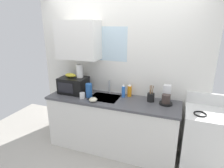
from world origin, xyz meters
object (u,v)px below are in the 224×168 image
stove_range (204,141)px  utensil_crock (151,97)px  paper_towel_roll (80,71)px  mug_white (82,96)px  coffee_maker (166,97)px  banana_bunch (71,75)px  cereal_canister (89,90)px  dish_soap_bottle_orange (130,91)px  dish_soap_bottle_blue (123,91)px  small_bowl (93,100)px  microwave (74,85)px

stove_range → utensil_crock: size_ratio=4.04×
paper_towel_roll → mug_white: paper_towel_roll is taller
coffee_maker → mug_white: (-1.27, -0.25, -0.06)m
paper_towel_roll → mug_white: 0.44m
banana_bunch → cereal_canister: size_ratio=0.88×
mug_white → coffee_maker: bearing=11.0°
dish_soap_bottle_orange → banana_bunch: bearing=-170.9°
paper_towel_roll → dish_soap_bottle_orange: 0.90m
dish_soap_bottle_orange → mug_white: dish_soap_bottle_orange is taller
dish_soap_bottle_blue → small_bowl: bearing=-137.8°
microwave → coffee_maker: bearing=2.2°
paper_towel_roll → dish_soap_bottle_blue: bearing=3.3°
microwave → small_bowl: bearing=-27.1°
coffee_maker → paper_towel_roll: bearing=-179.7°
stove_range → banana_bunch: size_ratio=5.40×
dish_soap_bottle_blue → mug_white: 0.67m
paper_towel_roll → small_bowl: bearing=-38.0°
coffee_maker → cereal_canister: 1.21m
stove_range → cereal_canister: cereal_canister is taller
paper_towel_roll → cereal_canister: paper_towel_roll is taller
stove_range → dish_soap_bottle_orange: (-1.17, 0.21, 0.54)m
banana_bunch → dish_soap_bottle_orange: bearing=9.1°
small_bowl → paper_towel_roll: bearing=142.0°
paper_towel_roll → small_bowl: size_ratio=1.69×
stove_range → dish_soap_bottle_orange: bearing=170.1°
dish_soap_bottle_orange → stove_range: bearing=-9.9°
mug_white → utensil_crock: (1.04, 0.26, 0.02)m
banana_bunch → paper_towel_roll: 0.18m
microwave → small_bowl: (0.48, -0.25, -0.10)m
banana_bunch → microwave: bearing=-1.8°
dish_soap_bottle_blue → cereal_canister: (-0.52, -0.19, 0.01)m
dish_soap_bottle_blue → mug_white: bearing=-154.6°
utensil_crock → coffee_maker: bearing=-2.9°
stove_range → mug_white: size_ratio=11.37×
paper_towel_roll → microwave: bearing=-152.8°
microwave → dish_soap_bottle_orange: size_ratio=2.14×
dish_soap_bottle_blue → cereal_canister: cereal_canister is taller
microwave → coffee_maker: coffee_maker is taller
microwave → stove_range: bearing=-1.2°
banana_bunch → mug_white: 0.45m
mug_white → banana_bunch: bearing=148.8°
paper_towel_roll → dish_soap_bottle_blue: (0.76, 0.04, -0.28)m
mug_white → paper_towel_roll: bearing=124.4°
dish_soap_bottle_blue → small_bowl: 0.52m
stove_range → cereal_canister: bearing=-178.3°
microwave → mug_white: 0.34m
cereal_canister → mug_white: cereal_canister is taller
stove_range → small_bowl: 1.71m
mug_white → utensil_crock: size_ratio=0.36×
dish_soap_bottle_orange → utensil_crock: utensil_crock is taller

